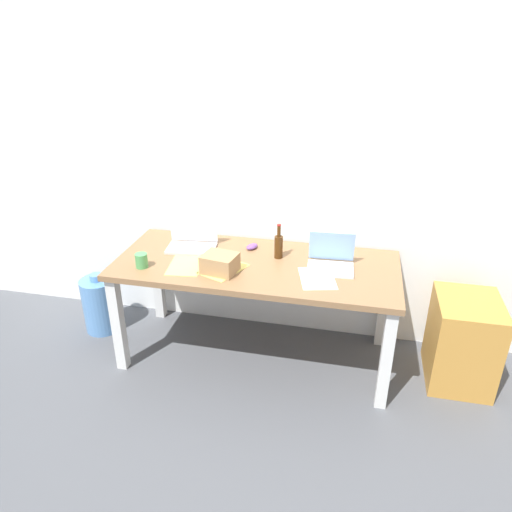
% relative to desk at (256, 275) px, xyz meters
% --- Properties ---
extents(ground_plane, '(8.00, 8.00, 0.00)m').
position_rel_desk_xyz_m(ground_plane, '(0.00, 0.00, -0.66)').
color(ground_plane, '#515459').
extents(back_wall, '(5.20, 0.08, 2.60)m').
position_rel_desk_xyz_m(back_wall, '(0.00, 0.46, 0.64)').
color(back_wall, white).
rests_on(back_wall, ground).
extents(desk, '(1.88, 0.80, 0.75)m').
position_rel_desk_xyz_m(desk, '(0.00, 0.00, 0.00)').
color(desk, olive).
rests_on(desk, ground).
extents(laptop_left, '(0.36, 0.26, 0.23)m').
position_rel_desk_xyz_m(laptop_left, '(-0.49, 0.15, 0.14)').
color(laptop_left, silver).
rests_on(laptop_left, desk).
extents(laptop_right, '(0.31, 0.25, 0.23)m').
position_rel_desk_xyz_m(laptop_right, '(0.49, 0.04, 0.14)').
color(laptop_right, silver).
rests_on(laptop_right, desk).
extents(beer_bottle, '(0.06, 0.06, 0.24)m').
position_rel_desk_xyz_m(beer_bottle, '(0.13, 0.11, 0.18)').
color(beer_bottle, '#47280F').
rests_on(beer_bottle, desk).
extents(computer_mouse, '(0.10, 0.12, 0.03)m').
position_rel_desk_xyz_m(computer_mouse, '(-0.08, 0.21, 0.11)').
color(computer_mouse, '#724799').
rests_on(computer_mouse, desk).
extents(cardboard_box, '(0.24, 0.21, 0.12)m').
position_rel_desk_xyz_m(cardboard_box, '(-0.20, -0.18, 0.15)').
color(cardboard_box, tan).
rests_on(cardboard_box, desk).
extents(coffee_mug, '(0.08, 0.08, 0.09)m').
position_rel_desk_xyz_m(coffee_mug, '(-0.71, -0.22, 0.14)').
color(coffee_mug, '#4C9E56').
rests_on(coffee_mug, desk).
extents(paper_sheet_front_right, '(0.28, 0.34, 0.00)m').
position_rel_desk_xyz_m(paper_sheet_front_right, '(0.42, -0.13, 0.09)').
color(paper_sheet_front_right, white).
rests_on(paper_sheet_front_right, desk).
extents(paper_yellow_folder, '(0.31, 0.35, 0.00)m').
position_rel_desk_xyz_m(paper_yellow_folder, '(-0.18, -0.14, 0.09)').
color(paper_yellow_folder, '#F4E06B').
rests_on(paper_yellow_folder, desk).
extents(paper_sheet_front_left, '(0.25, 0.32, 0.00)m').
position_rel_desk_xyz_m(paper_sheet_front_left, '(-0.44, -0.14, 0.09)').
color(paper_sheet_front_left, '#F4E06B').
rests_on(paper_sheet_front_left, desk).
extents(water_cooler_jug, '(0.27, 0.27, 0.48)m').
position_rel_desk_xyz_m(water_cooler_jug, '(-1.25, 0.06, -0.44)').
color(water_cooler_jug, '#598CC6').
rests_on(water_cooler_jug, ground).
extents(filing_cabinet, '(0.40, 0.48, 0.60)m').
position_rel_desk_xyz_m(filing_cabinet, '(1.38, 0.04, -0.36)').
color(filing_cabinet, '#C68938').
rests_on(filing_cabinet, ground).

